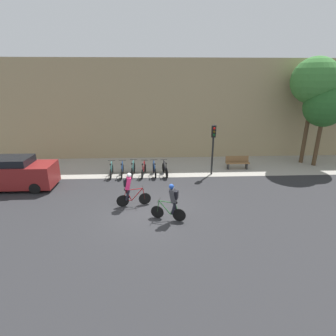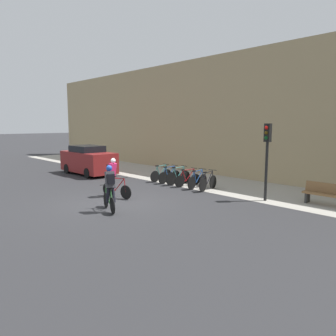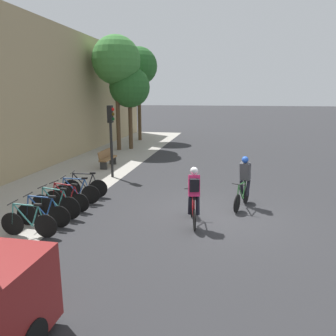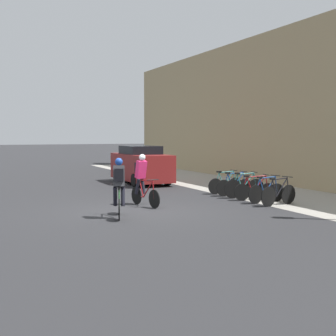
# 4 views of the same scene
# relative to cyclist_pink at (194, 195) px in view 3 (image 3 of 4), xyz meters

# --- Properties ---
(ground) EXTENTS (200.00, 200.00, 0.00)m
(ground) POSITION_rel_cyclist_pink_xyz_m (0.97, -0.66, -0.95)
(ground) COLOR #2B2B2D
(kerb_strip) EXTENTS (44.00, 4.50, 0.01)m
(kerb_strip) POSITION_rel_cyclist_pink_xyz_m (0.97, 6.09, -0.94)
(kerb_strip) COLOR #A39E93
(kerb_strip) RESTS_ON ground
(cyclist_pink) EXTENTS (1.69, 0.57, 1.75)m
(cyclist_pink) POSITION_rel_cyclist_pink_xyz_m (0.00, 0.00, 0.00)
(cyclist_pink) COLOR black
(cyclist_pink) RESTS_ON ground
(cyclist_grey) EXTENTS (1.55, 0.64, 1.74)m
(cyclist_grey) POSITION_rel_cyclist_pink_xyz_m (2.00, -1.48, 0.00)
(cyclist_grey) COLOR black
(cyclist_grey) RESTS_ON ground
(parked_bike_0) EXTENTS (0.46, 1.61, 0.96)m
(parked_bike_0) POSITION_rel_cyclist_pink_xyz_m (-1.57, 4.24, -0.55)
(parked_bike_0) COLOR black
(parked_bike_0) RESTS_ON ground
(parked_bike_1) EXTENTS (0.46, 1.65, 0.96)m
(parked_bike_1) POSITION_rel_cyclist_pink_xyz_m (-0.88, 4.24, -0.55)
(parked_bike_1) COLOR black
(parked_bike_1) RESTS_ON ground
(parked_bike_2) EXTENTS (0.46, 1.69, 0.99)m
(parked_bike_2) POSITION_rel_cyclist_pink_xyz_m (-0.19, 4.24, -0.53)
(parked_bike_2) COLOR black
(parked_bike_2) RESTS_ON ground
(parked_bike_3) EXTENTS (0.46, 1.66, 0.94)m
(parked_bike_3) POSITION_rel_cyclist_pink_xyz_m (0.51, 4.24, -0.56)
(parked_bike_3) COLOR black
(parked_bike_3) RESTS_ON ground
(parked_bike_4) EXTENTS (0.46, 1.66, 0.96)m
(parked_bike_4) POSITION_rel_cyclist_pink_xyz_m (1.20, 4.24, -0.55)
(parked_bike_4) COLOR black
(parked_bike_4) RESTS_ON ground
(parked_bike_5) EXTENTS (0.47, 1.65, 0.97)m
(parked_bike_5) POSITION_rel_cyclist_pink_xyz_m (1.90, 4.24, -0.54)
(parked_bike_5) COLOR black
(parked_bike_5) RESTS_ON ground
(traffic_light_pole) EXTENTS (0.26, 0.30, 3.26)m
(traffic_light_pole) POSITION_rel_cyclist_pink_xyz_m (4.98, 4.31, 1.33)
(traffic_light_pole) COLOR black
(traffic_light_pole) RESTS_ON ground
(bench) EXTENTS (1.63, 0.44, 0.89)m
(bench) POSITION_rel_cyclist_pink_xyz_m (7.01, 5.35, -0.48)
(bench) COLOR brown
(bench) RESTS_ON ground
(street_tree_0) EXTENTS (3.16, 3.16, 7.47)m
(street_tree_0) POSITION_rel_cyclist_pink_xyz_m (12.27, 6.55, 4.90)
(street_tree_0) COLOR #4C3823
(street_tree_0) RESTS_ON ground
(street_tree_1) EXTENTS (2.73, 2.73, 5.57)m
(street_tree_1) POSITION_rel_cyclist_pink_xyz_m (12.87, 5.87, 3.23)
(street_tree_1) COLOR #4C3823
(street_tree_1) RESTS_ON ground
(street_tree_2) EXTENTS (2.96, 2.96, 7.40)m
(street_tree_2) POSITION_rel_cyclist_pink_xyz_m (17.22, 6.45, 4.92)
(street_tree_2) COLOR #4C3823
(street_tree_2) RESTS_ON ground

